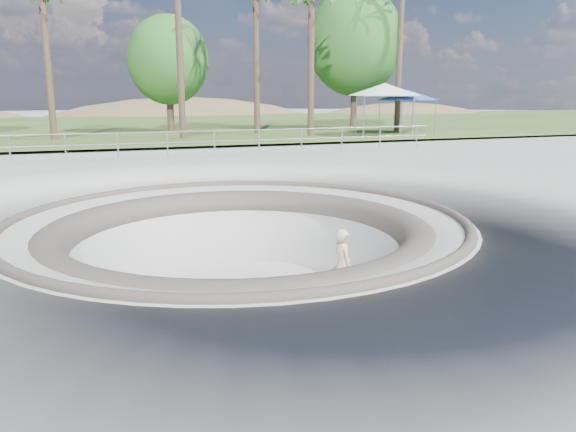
{
  "coord_description": "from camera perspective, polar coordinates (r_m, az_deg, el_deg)",
  "views": [
    {
      "loc": [
        -2.97,
        -11.94,
        2.79
      ],
      "look_at": [
        1.32,
        0.39,
        -0.1
      ],
      "focal_mm": 35.0,
      "sensor_mm": 36.0,
      "label": 1
    }
  ],
  "objects": [
    {
      "name": "ground",
      "position": [
        12.62,
        -5.08,
        -0.35
      ],
      "size": [
        180.0,
        180.0,
        0.0
      ],
      "primitive_type": "plane",
      "color": "#ADADA8",
      "rests_on": "ground"
    },
    {
      "name": "skate_bowl",
      "position": [
        13.15,
        -4.93,
        -8.14
      ],
      "size": [
        14.0,
        14.0,
        4.1
      ],
      "color": "#ADADA8",
      "rests_on": "ground"
    },
    {
      "name": "grass_strip",
      "position": [
        46.11,
        -15.64,
        8.83
      ],
      "size": [
        180.0,
        36.0,
        0.12
      ],
      "color": "#374E1F",
      "rests_on": "ground"
    },
    {
      "name": "distant_hills",
      "position": [
        70.13,
        -13.49,
        4.1
      ],
      "size": [
        103.2,
        45.0,
        28.6
      ],
      "color": "brown",
      "rests_on": "ground"
    },
    {
      "name": "safety_railing",
      "position": [
        24.22,
        -12.15,
        7.23
      ],
      "size": [
        25.0,
        0.06,
        1.03
      ],
      "color": "#989BA0",
      "rests_on": "ground"
    },
    {
      "name": "skateboard",
      "position": [
        12.85,
        5.48,
        -8.66
      ],
      "size": [
        0.86,
        0.3,
        0.09
      ],
      "color": "brown",
      "rests_on": "ground"
    },
    {
      "name": "skater",
      "position": [
        12.57,
        5.56,
        -5.02
      ],
      "size": [
        0.43,
        0.63,
        1.67
      ],
      "primitive_type": "imported",
      "rotation": [
        0.0,
        0.0,
        1.62
      ],
      "color": "beige",
      "rests_on": "skateboard"
    },
    {
      "name": "canopy_white",
      "position": [
        34.14,
        9.78,
        12.53
      ],
      "size": [
        5.7,
        5.7,
        3.02
      ],
      "color": "#989BA0",
      "rests_on": "ground"
    },
    {
      "name": "canopy_blue",
      "position": [
        36.52,
        12.07,
        11.92
      ],
      "size": [
        5.25,
        5.25,
        2.65
      ],
      "color": "#989BA0",
      "rests_on": "ground"
    },
    {
      "name": "bushy_tree_mid",
      "position": [
        37.68,
        -12.08,
        15.22
      ],
      "size": [
        5.14,
        4.67,
        7.41
      ],
      "color": "brown",
      "rests_on": "ground"
    },
    {
      "name": "bushy_tree_right",
      "position": [
        40.32,
        6.86,
        17.14
      ],
      "size": [
        6.65,
        6.05,
        9.59
      ],
      "color": "brown",
      "rests_on": "ground"
    }
  ]
}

